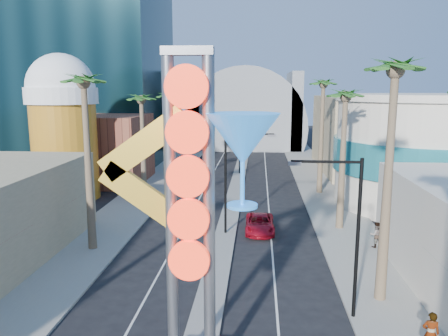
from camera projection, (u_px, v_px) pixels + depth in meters
sidewalk_west at (152, 188)px, 49.17m from camera, size 5.00×100.00×0.15m
sidewalk_east at (322, 191)px, 47.68m from camera, size 5.00×100.00×0.15m
median at (237, 183)px, 51.36m from camera, size 1.60×84.00×0.15m
brick_filler_west at (103, 149)px, 51.91m from camera, size 10.00×10.00×8.00m
filler_east at (359, 134)px, 59.02m from camera, size 10.00×20.00×10.00m
beer_mug at (63, 122)px, 43.44m from camera, size 7.00×7.00×14.50m
turquoise_building at (423, 151)px, 41.17m from camera, size 16.60×16.60×10.60m
canopy at (246, 124)px, 83.93m from camera, size 22.00×16.00×22.00m
neon_sign at (212, 197)px, 15.64m from camera, size 6.53×2.60×12.55m
streetlight_0 at (233, 173)px, 32.80m from camera, size 3.79×0.25×8.00m
streetlight_1 at (235, 137)px, 56.42m from camera, size 3.79×0.25×8.00m
streetlight_2 at (348, 224)px, 20.56m from camera, size 3.45×0.25×8.00m
palm_1 at (84, 93)px, 28.55m from camera, size 2.40×2.40×12.70m
palm_2 at (141, 105)px, 42.52m from camera, size 2.40×2.40×11.20m
palm_3 at (167, 101)px, 54.29m from camera, size 2.40×2.40×11.20m
palm_5 at (394, 86)px, 21.18m from camera, size 2.40×2.40×13.20m
palm_6 at (345, 104)px, 33.19m from camera, size 2.40×2.40×11.70m
palm_7 at (323, 91)px, 44.79m from camera, size 2.40×2.40×12.70m
red_pickup at (260, 224)px, 34.21m from camera, size 2.26×4.81×1.33m
pedestrian_a at (431, 334)px, 18.11m from camera, size 0.75×0.54×1.92m
pedestrian_b at (376, 235)px, 30.45m from camera, size 0.98×0.82×1.82m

